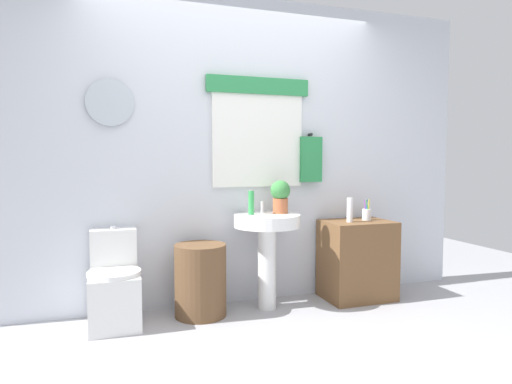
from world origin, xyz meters
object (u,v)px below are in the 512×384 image
(pedestal_sink, at_px, (267,237))
(lotion_bottle, at_px, (350,210))
(soap_bottle, at_px, (251,203))
(laundry_hamper, at_px, (201,280))
(potted_plant, at_px, (280,195))
(toothbrush_cup, at_px, (367,214))
(wooden_cabinet, at_px, (357,260))
(toilet, at_px, (115,287))

(pedestal_sink, bearing_deg, lotion_bottle, -3.07)
(pedestal_sink, bearing_deg, soap_bottle, 157.38)
(laundry_hamper, height_order, pedestal_sink, pedestal_sink)
(potted_plant, xyz_separation_m, toothbrush_cup, (0.81, -0.04, -0.19))
(pedestal_sink, bearing_deg, wooden_cabinet, 0.00)
(soap_bottle, bearing_deg, wooden_cabinet, -2.96)
(laundry_hamper, height_order, lotion_bottle, lotion_bottle)
(toothbrush_cup, bearing_deg, lotion_bottle, -163.86)
(laundry_hamper, bearing_deg, pedestal_sink, 0.00)
(pedestal_sink, height_order, soap_bottle, soap_bottle)
(pedestal_sink, distance_m, lotion_bottle, 0.77)
(potted_plant, bearing_deg, laundry_hamper, -175.07)
(toilet, xyz_separation_m, wooden_cabinet, (2.05, -0.03, 0.07))
(toilet, height_order, potted_plant, potted_plant)
(laundry_hamper, relative_size, toothbrush_cup, 3.07)
(toilet, xyz_separation_m, pedestal_sink, (1.20, -0.03, 0.32))
(wooden_cabinet, relative_size, toothbrush_cup, 3.74)
(soap_bottle, height_order, toothbrush_cup, soap_bottle)
(soap_bottle, relative_size, lotion_bottle, 0.92)
(laundry_hamper, relative_size, pedestal_sink, 0.73)
(soap_bottle, distance_m, potted_plant, 0.27)
(toilet, height_order, wooden_cabinet, toilet)
(lotion_bottle, bearing_deg, laundry_hamper, 178.24)
(toilet, height_order, pedestal_sink, pedestal_sink)
(lotion_bottle, bearing_deg, toilet, 177.91)
(laundry_hamper, bearing_deg, toothbrush_cup, 0.75)
(toilet, height_order, lotion_bottle, lotion_bottle)
(pedestal_sink, relative_size, lotion_bottle, 3.71)
(toilet, relative_size, laundry_hamper, 1.26)
(pedestal_sink, distance_m, wooden_cabinet, 0.89)
(wooden_cabinet, distance_m, toothbrush_cup, 0.41)
(lotion_bottle, bearing_deg, potted_plant, 170.61)
(soap_bottle, bearing_deg, lotion_bottle, -5.94)
(toothbrush_cup, bearing_deg, soap_bottle, 178.39)
(laundry_hamper, height_order, wooden_cabinet, wooden_cabinet)
(pedestal_sink, xyz_separation_m, potted_plant, (0.14, 0.06, 0.34))
(soap_bottle, relative_size, toothbrush_cup, 1.05)
(lotion_bottle, bearing_deg, wooden_cabinet, 21.15)
(lotion_bottle, relative_size, toothbrush_cup, 1.14)
(wooden_cabinet, bearing_deg, lotion_bottle, -158.85)
(soap_bottle, height_order, potted_plant, potted_plant)
(toothbrush_cup, bearing_deg, pedestal_sink, -178.80)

